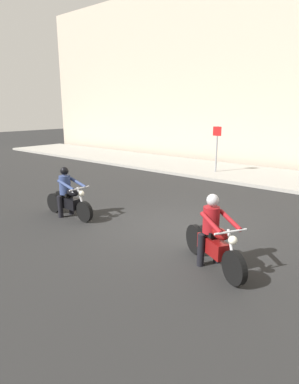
% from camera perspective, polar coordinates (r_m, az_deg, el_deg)
% --- Properties ---
extents(ground_plane, '(80.00, 80.00, 0.00)m').
position_cam_1_polar(ground_plane, '(9.24, 4.95, -6.01)').
color(ground_plane, black).
extents(sidewalk_slab, '(40.00, 4.40, 0.14)m').
position_cam_1_polar(sidewalk_slab, '(16.21, 21.47, 2.22)').
color(sidewalk_slab, '#99968E').
rests_on(sidewalk_slab, ground_plane).
extents(motorcycle_with_rider_crimson, '(1.94, 1.16, 1.54)m').
position_cam_1_polar(motorcycle_with_rider_crimson, '(6.89, 11.01, -7.87)').
color(motorcycle_with_rider_crimson, black).
rests_on(motorcycle_with_rider_crimson, ground_plane).
extents(motorcycle_with_rider_denim_blue, '(2.07, 0.70, 1.53)m').
position_cam_1_polar(motorcycle_with_rider_denim_blue, '(10.16, -13.99, -0.78)').
color(motorcycle_with_rider_denim_blue, black).
rests_on(motorcycle_with_rider_denim_blue, ground_plane).
extents(street_sign_post, '(0.44, 0.08, 2.23)m').
position_cam_1_polar(street_sign_post, '(16.48, 11.60, 8.17)').
color(street_sign_post, gray).
rests_on(street_sign_post, sidewalk_slab).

